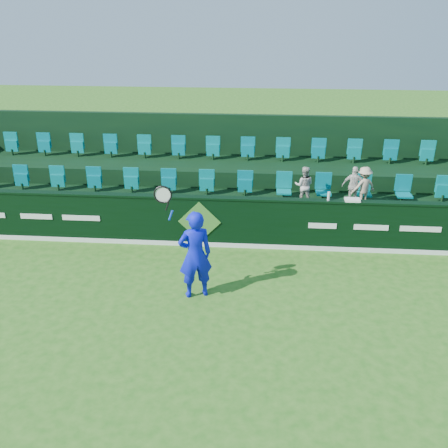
# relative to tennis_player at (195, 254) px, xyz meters

# --- Properties ---
(ground) EXTENTS (60.00, 60.00, 0.00)m
(ground) POSITION_rel_tennis_player_xyz_m (-0.20, -1.55, -0.99)
(ground) COLOR #256518
(ground) RESTS_ON ground
(sponsor_hoarding) EXTENTS (16.00, 0.25, 1.35)m
(sponsor_hoarding) POSITION_rel_tennis_player_xyz_m (-0.20, 2.45, -0.32)
(sponsor_hoarding) COLOR black
(sponsor_hoarding) RESTS_ON ground
(stand_tier_front) EXTENTS (16.00, 2.00, 0.80)m
(stand_tier_front) POSITION_rel_tennis_player_xyz_m (-0.20, 3.55, -0.59)
(stand_tier_front) COLOR black
(stand_tier_front) RESTS_ON ground
(stand_tier_back) EXTENTS (16.00, 1.80, 1.30)m
(stand_tier_back) POSITION_rel_tennis_player_xyz_m (-0.20, 5.45, -0.34)
(stand_tier_back) COLOR black
(stand_tier_back) RESTS_ON ground
(stand_rear) EXTENTS (16.00, 4.10, 2.60)m
(stand_rear) POSITION_rel_tennis_player_xyz_m (-0.20, 5.89, 0.22)
(stand_rear) COLOR black
(stand_rear) RESTS_ON ground
(seat_row_front) EXTENTS (13.50, 0.50, 0.60)m
(seat_row_front) POSITION_rel_tennis_player_xyz_m (-0.20, 3.95, 0.11)
(seat_row_front) COLOR #047C7B
(seat_row_front) RESTS_ON stand_tier_front
(seat_row_back) EXTENTS (13.50, 0.50, 0.60)m
(seat_row_back) POSITION_rel_tennis_player_xyz_m (-0.20, 5.75, 0.61)
(seat_row_back) COLOR #047C7B
(seat_row_back) RESTS_ON stand_tier_back
(tennis_player) EXTENTS (1.26, 0.69, 2.59)m
(tennis_player) POSITION_rel_tennis_player_xyz_m (0.00, 0.00, 0.00)
(tennis_player) COLOR #0D16E4
(tennis_player) RESTS_ON ground
(spectator_left) EXTENTS (0.55, 0.45, 1.05)m
(spectator_left) POSITION_rel_tennis_player_xyz_m (2.48, 3.57, 0.33)
(spectator_left) COLOR beige
(spectator_left) RESTS_ON stand_tier_front
(spectator_middle) EXTENTS (0.67, 0.38, 1.08)m
(spectator_middle) POSITION_rel_tennis_player_xyz_m (3.80, 3.57, 0.34)
(spectator_middle) COLOR beige
(spectator_middle) RESTS_ON stand_tier_front
(spectator_right) EXTENTS (0.80, 0.64, 1.08)m
(spectator_right) POSITION_rel_tennis_player_xyz_m (4.06, 3.57, 0.34)
(spectator_right) COLOR tan
(spectator_right) RESTS_ON stand_tier_front
(towel) EXTENTS (0.37, 0.24, 0.06)m
(towel) POSITION_rel_tennis_player_xyz_m (3.59, 2.45, 0.38)
(towel) COLOR white
(towel) RESTS_ON sponsor_hoarding
(drinks_bottle) EXTENTS (0.07, 0.07, 0.22)m
(drinks_bottle) POSITION_rel_tennis_player_xyz_m (3.00, 2.45, 0.46)
(drinks_bottle) COLOR silver
(drinks_bottle) RESTS_ON sponsor_hoarding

